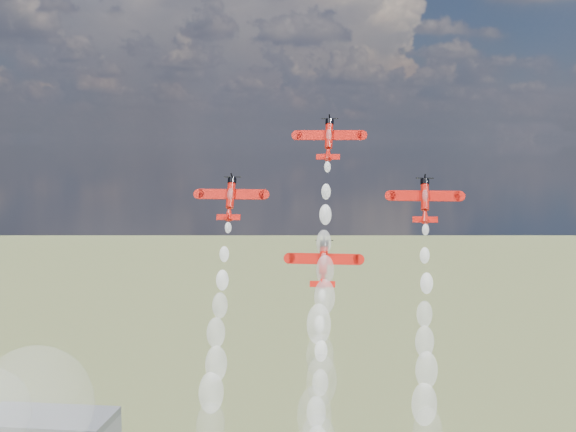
# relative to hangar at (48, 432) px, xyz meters

# --- Properties ---
(hangar) EXTENTS (50.00, 28.00, 13.00)m
(hangar) POSITION_rel_hangar_xyz_m (0.00, 0.00, 0.00)
(hangar) COLOR gray
(hangar) RESTS_ON ground
(plane_lead) EXTENTS (10.49, 5.47, 6.87)m
(plane_lead) POSITION_rel_hangar_xyz_m (120.42, -159.21, 113.40)
(plane_lead) COLOR red
(plane_lead) RESTS_ON ground
(plane_left) EXTENTS (10.49, 5.47, 6.87)m
(plane_left) POSITION_rel_hangar_xyz_m (105.29, -164.24, 104.08)
(plane_left) COLOR red
(plane_left) RESTS_ON ground
(plane_right) EXTENTS (10.49, 5.47, 6.87)m
(plane_right) POSITION_rel_hangar_xyz_m (135.55, -164.24, 104.08)
(plane_right) COLOR red
(plane_right) RESTS_ON ground
(plane_slot) EXTENTS (10.49, 5.47, 6.87)m
(plane_slot) POSITION_rel_hangar_xyz_m (120.42, -169.27, 94.76)
(plane_slot) COLOR red
(plane_slot) RESTS_ON ground
(smoke_trail_lead) EXTENTS (5.72, 23.41, 40.68)m
(smoke_trail_lead) POSITION_rel_hangar_xyz_m (120.51, -177.54, 79.20)
(smoke_trail_lead) COLOR white
(smoke_trail_lead) RESTS_ON plane_lead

